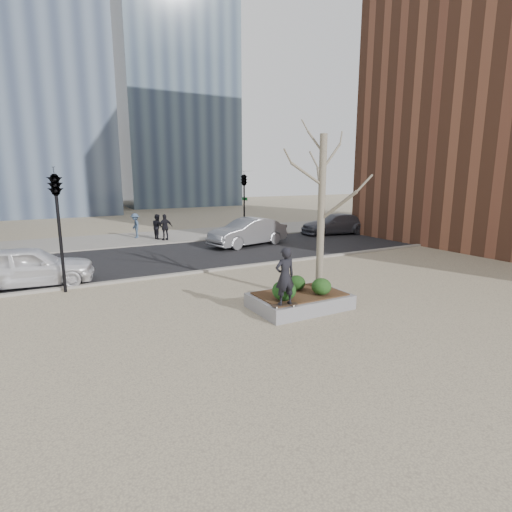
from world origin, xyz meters
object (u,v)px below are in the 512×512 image
planter (299,301)px  skateboard (284,306)px  police_car (29,266)px  skateboarder (285,276)px

planter → skateboard: skateboard is taller
planter → skateboard: 1.39m
planter → police_car: (-7.62, 7.00, 0.58)m
skateboarder → police_car: skateboarder is taller
police_car → planter: bearing=-125.8°
skateboard → skateboarder: 0.88m
planter → police_car: 10.36m
planter → skateboard: bearing=-143.8°
skateboard → police_car: police_car is taller
skateboard → skateboarder: bearing=102.1°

